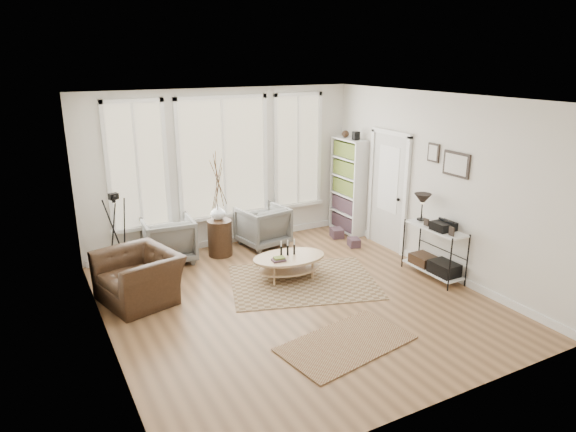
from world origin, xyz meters
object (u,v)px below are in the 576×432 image
bookcase (348,186)px  armchair_left (168,240)px  low_shelf (434,247)px  accent_chair (139,277)px  side_table (219,208)px  coffee_table (289,261)px  armchair_right (263,226)px

bookcase → armchair_left: 3.69m
low_shelf → armchair_left: low_shelf is taller
low_shelf → accent_chair: size_ratio=1.16×
armchair_left → side_table: size_ratio=0.48×
coffee_table → armchair_left: size_ratio=1.45×
coffee_table → armchair_right: 1.60m
bookcase → accent_chair: (-4.44, -1.15, -0.59)m
armchair_right → coffee_table: bearing=70.3°
bookcase → armchair_left: bookcase is taller
bookcase → low_shelf: bearing=-91.3°
low_shelf → armchair_right: bearing=124.8°
bookcase → low_shelf: bookcase is taller
armchair_left → side_table: (0.89, -0.15, 0.48)m
low_shelf → armchair_right: (-1.81, 2.60, -0.13)m
bookcase → accent_chair: 4.62m
low_shelf → coffee_table: bearing=153.9°
bookcase → armchair_left: (-3.64, 0.13, -0.56)m
side_table → bookcase: bearing=0.3°
coffee_table → accent_chair: 2.31m
side_table → accent_chair: (-1.68, -1.14, -0.51)m
armchair_right → side_table: bearing=-3.4°
side_table → accent_chair: size_ratio=1.62×
armchair_right → low_shelf: bearing=115.5°
armchair_right → accent_chair: bearing=16.2°
armchair_left → armchair_right: 1.78m
bookcase → coffee_table: bearing=-145.2°
low_shelf → armchair_left: 4.46m
armchair_left → accent_chair: size_ratio=0.77×
armchair_left → armchair_right: size_ratio=1.04×
armchair_left → accent_chair: (-0.80, -1.28, -0.03)m
armchair_right → side_table: side_table is taller
low_shelf → armchair_right: low_shelf is taller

